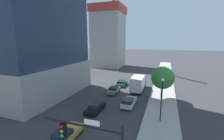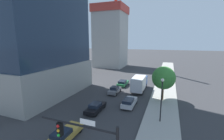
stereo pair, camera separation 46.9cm
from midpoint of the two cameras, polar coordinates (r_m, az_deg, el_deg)
name	(u,v)px [view 2 (the right image)]	position (r m, az deg, el deg)	size (l,w,h in m)	color
sidewalk	(162,113)	(25.84, 18.60, -15.14)	(4.92, 120.00, 0.15)	#9E9B93
construction_building	(111,34)	(66.90, -0.30, 13.37)	(19.17, 18.36, 33.82)	#B2AFA8
street_lamp	(162,94)	(21.88, 18.66, -8.48)	(0.44, 0.44, 6.12)	black
street_tree	(164,78)	(29.96, 19.15, -2.80)	(4.28, 4.28, 6.40)	brown
car_green	(123,83)	(38.63, 4.44, -4.86)	(1.91, 4.72, 1.44)	#1E6638
car_black	(96,107)	(25.28, -5.61, -13.67)	(1.84, 4.59, 1.38)	black
car_silver	(129,102)	(27.03, 6.93, -11.83)	(1.88, 4.52, 1.53)	#B7B7BC
car_gold	(66,133)	(19.63, -16.18, -21.78)	(1.87, 4.20, 1.39)	#AD8938
car_gray	(115,90)	(33.05, 1.42, -7.50)	(1.79, 4.09, 1.53)	slate
box_truck	(139,83)	(35.09, 10.56, -4.69)	(2.48, 7.77, 3.37)	#1E4799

